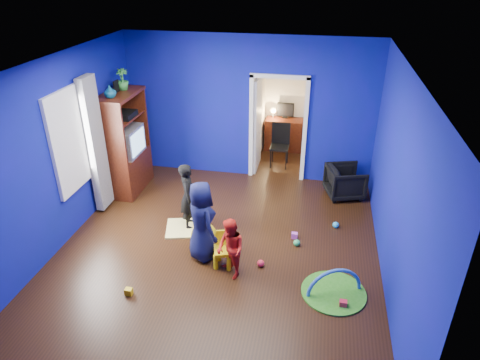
% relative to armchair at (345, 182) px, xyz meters
% --- Properties ---
extents(floor, '(5.00, 5.50, 0.01)m').
position_rel_armchair_xyz_m(floor, '(-2.00, -2.18, -0.31)').
color(floor, black).
rests_on(floor, ground).
extents(ceiling, '(5.00, 5.50, 0.01)m').
position_rel_armchair_xyz_m(ceiling, '(-2.00, -2.18, 2.59)').
color(ceiling, white).
rests_on(ceiling, wall_back).
extents(wall_back, '(5.00, 0.02, 2.90)m').
position_rel_armchair_xyz_m(wall_back, '(-2.00, 0.57, 1.14)').
color(wall_back, navy).
rests_on(wall_back, floor).
extents(wall_front, '(5.00, 0.02, 2.90)m').
position_rel_armchair_xyz_m(wall_front, '(-2.00, -4.93, 1.14)').
color(wall_front, navy).
rests_on(wall_front, floor).
extents(wall_left, '(0.02, 5.50, 2.90)m').
position_rel_armchair_xyz_m(wall_left, '(-4.50, -2.18, 1.14)').
color(wall_left, navy).
rests_on(wall_left, floor).
extents(wall_right, '(0.02, 5.50, 2.90)m').
position_rel_armchair_xyz_m(wall_right, '(0.50, -2.18, 1.14)').
color(wall_right, navy).
rests_on(wall_right, floor).
extents(alcove, '(1.00, 1.75, 2.50)m').
position_rel_armchair_xyz_m(alcove, '(-1.40, 1.44, 0.94)').
color(alcove, silver).
rests_on(alcove, floor).
extents(armchair, '(0.84, 0.83, 0.62)m').
position_rel_armchair_xyz_m(armchair, '(0.00, 0.00, 0.00)').
color(armchair, black).
rests_on(armchair, floor).
extents(child_black, '(0.37, 0.48, 1.18)m').
position_rel_armchair_xyz_m(child_black, '(-2.64, -1.58, 0.28)').
color(child_black, black).
rests_on(child_black, floor).
extents(child_navy, '(0.73, 0.74, 1.29)m').
position_rel_armchair_xyz_m(child_navy, '(-2.19, -2.36, 0.33)').
color(child_navy, '#0E1635').
rests_on(child_navy, floor).
extents(toddler_red, '(0.56, 0.57, 0.93)m').
position_rel_armchair_xyz_m(toddler_red, '(-1.67, -2.72, 0.16)').
color(toddler_red, '#B31328').
rests_on(toddler_red, floor).
extents(vase, '(0.26, 0.26, 0.22)m').
position_rel_armchair_xyz_m(vase, '(-4.22, -0.80, 1.76)').
color(vase, '#0C5464').
rests_on(vase, tv_armoire).
extents(potted_plant, '(0.28, 0.28, 0.39)m').
position_rel_armchair_xyz_m(potted_plant, '(-4.22, -0.28, 1.85)').
color(potted_plant, '#328B36').
rests_on(potted_plant, tv_armoire).
extents(tv_armoire, '(0.58, 1.14, 1.96)m').
position_rel_armchair_xyz_m(tv_armoire, '(-4.22, -0.50, 0.67)').
color(tv_armoire, '#381709').
rests_on(tv_armoire, floor).
extents(crt_tv, '(0.46, 0.70, 0.54)m').
position_rel_armchair_xyz_m(crt_tv, '(-4.18, -0.50, 0.71)').
color(crt_tv, silver).
rests_on(crt_tv, tv_armoire).
extents(yellow_blanket, '(0.88, 0.77, 0.03)m').
position_rel_armchair_xyz_m(yellow_blanket, '(-2.64, -1.68, -0.29)').
color(yellow_blanket, '#F2E07A').
rests_on(yellow_blanket, floor).
extents(hopper_ball, '(0.42, 0.42, 0.42)m').
position_rel_armchair_xyz_m(hopper_ball, '(-2.24, -2.11, -0.10)').
color(hopper_ball, yellow).
rests_on(hopper_ball, floor).
extents(kid_chair, '(0.35, 0.35, 0.50)m').
position_rel_armchair_xyz_m(kid_chair, '(-1.82, -2.52, -0.06)').
color(kid_chair, yellow).
rests_on(kid_chair, floor).
extents(play_mat, '(0.90, 0.90, 0.02)m').
position_rel_armchair_xyz_m(play_mat, '(-0.19, -2.82, -0.30)').
color(play_mat, green).
rests_on(play_mat, floor).
extents(toy_arch, '(0.76, 0.35, 0.80)m').
position_rel_armchair_xyz_m(toy_arch, '(-0.19, -2.82, -0.29)').
color(toy_arch, '#3F8CD8').
rests_on(toy_arch, floor).
extents(window_left, '(0.03, 0.95, 1.55)m').
position_rel_armchair_xyz_m(window_left, '(-4.48, -1.83, 1.24)').
color(window_left, white).
rests_on(window_left, wall_left).
extents(curtain, '(0.14, 0.42, 2.40)m').
position_rel_armchair_xyz_m(curtain, '(-4.37, -1.28, 0.94)').
color(curtain, slate).
rests_on(curtain, floor).
extents(doorway, '(1.16, 0.10, 2.10)m').
position_rel_armchair_xyz_m(doorway, '(-1.40, 0.57, 0.74)').
color(doorway, white).
rests_on(doorway, floor).
extents(study_desk, '(0.88, 0.44, 0.75)m').
position_rel_armchair_xyz_m(study_desk, '(-1.40, 2.08, 0.07)').
color(study_desk, '#3D140A').
rests_on(study_desk, floor).
extents(desk_monitor, '(0.40, 0.05, 0.32)m').
position_rel_armchair_xyz_m(desk_monitor, '(-1.40, 2.20, 0.64)').
color(desk_monitor, black).
rests_on(desk_monitor, study_desk).
extents(desk_lamp, '(0.14, 0.14, 0.14)m').
position_rel_armchair_xyz_m(desk_lamp, '(-1.68, 2.14, 0.62)').
color(desk_lamp, '#FFD88C').
rests_on(desk_lamp, study_desk).
extents(folding_chair, '(0.40, 0.40, 0.92)m').
position_rel_armchair_xyz_m(folding_chair, '(-1.40, 1.12, 0.15)').
color(folding_chair, black).
rests_on(folding_chair, floor).
extents(book_shelf, '(0.88, 0.24, 0.04)m').
position_rel_armchair_xyz_m(book_shelf, '(-1.40, 2.19, 1.71)').
color(book_shelf, white).
rests_on(book_shelf, study_desk).
extents(toy_0, '(0.10, 0.08, 0.10)m').
position_rel_armchair_xyz_m(toy_0, '(-0.07, -3.07, -0.26)').
color(toy_0, red).
rests_on(toy_0, floor).
extents(toy_1, '(0.11, 0.11, 0.11)m').
position_rel_armchair_xyz_m(toy_1, '(-0.15, -1.16, -0.25)').
color(toy_1, '#28ADE4').
rests_on(toy_1, floor).
extents(toy_2, '(0.10, 0.08, 0.10)m').
position_rel_armchair_xyz_m(toy_2, '(-2.97, -3.39, -0.26)').
color(toy_2, gold).
rests_on(toy_2, floor).
extents(toy_3, '(0.11, 0.11, 0.11)m').
position_rel_armchair_xyz_m(toy_3, '(-0.78, -1.81, -0.25)').
color(toy_3, green).
rests_on(toy_3, floor).
extents(toy_4, '(0.10, 0.08, 0.10)m').
position_rel_armchair_xyz_m(toy_4, '(-0.83, -1.61, -0.26)').
color(toy_4, '#CC4CBF').
rests_on(toy_4, floor).
extents(toy_5, '(0.11, 0.11, 0.11)m').
position_rel_armchair_xyz_m(toy_5, '(-1.27, -2.44, -0.25)').
color(toy_5, red).
rests_on(toy_5, floor).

